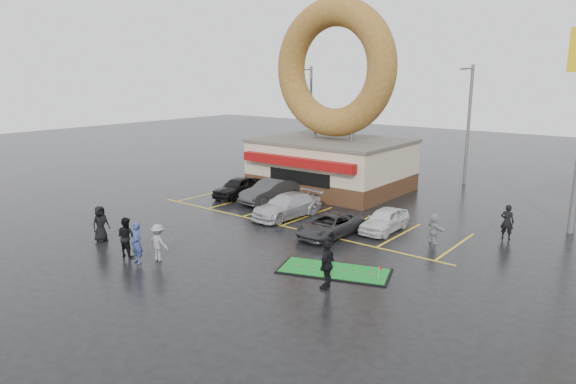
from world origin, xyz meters
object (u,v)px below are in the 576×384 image
Objects in this scene: streetlight_left at (310,114)px; car_silver at (287,206)px; car_white at (385,220)px; person_cameraman at (327,265)px; putting_green at (334,271)px; donut_shop at (333,129)px; car_black at (238,187)px; car_dgrey at (271,191)px; dumpster at (265,168)px; person_blue at (137,243)px; streetlight_mid at (468,122)px; car_grey at (330,225)px.

car_silver is (9.13, -14.92, -4.09)m from streetlight_left.
person_cameraman is at bearing -78.85° from car_white.
donut_shop is at bearing 124.05° from putting_green.
car_black is 2.76m from car_dgrey.
dumpster reaches higher than putting_green.
car_black is (-3.69, -6.06, -3.77)m from donut_shop.
dumpster is (-9.35, 8.87, -0.04)m from car_silver.
dumpster is (-8.79, 18.99, -0.29)m from person_blue.
donut_shop is 2.83× the size of car_silver.
streetlight_mid reaches higher than car_white.
streetlight_mid reaches higher than car_silver.
car_grey is at bearing -51.23° from streetlight_left.
person_cameraman is (13.53, -9.09, 0.29)m from car_black.
putting_green is (16.34, -14.38, -0.61)m from dumpster.
donut_shop is 2.60× the size of putting_green.
person_cameraman is (2.84, -23.09, -3.80)m from streetlight_mid.
putting_green is (7.54, 4.60, -0.90)m from person_blue.
streetlight_left is at bearing 131.86° from car_grey.
car_silver is at bearing -143.47° from person_cameraman.
streetlight_mid is at bearing 92.75° from car_white.
streetlight_mid is at bearing 65.52° from car_dgrey.
donut_shop is at bearing 98.35° from person_blue.
car_black is 11.77m from car_white.
streetlight_left is 21.47m from car_grey.
car_dgrey is 1.23× the size of car_white.
streetlight_mid is 5.00× the size of dumpster.
donut_shop reaches higher than putting_green.
car_dgrey is 1.09× the size of car_grey.
car_silver reaches higher than putting_green.
donut_shop is at bearing 56.31° from car_black.
car_black is at bearing 174.38° from car_white.
dumpster is 21.77m from putting_green.
person_blue is (-6.46, -11.14, 0.30)m from car_white.
donut_shop is 18.50m from person_blue.
car_white is (5.91, 1.02, -0.06)m from car_silver.
car_dgrey is at bearing -99.24° from donut_shop.
person_cameraman reaches higher than car_black.
donut_shop is 2.95× the size of car_dgrey.
donut_shop is 8.21m from dumpster.
streetlight_left reaches higher than car_black.
car_black is 2.08× the size of person_cameraman.
putting_green is at bearing -81.86° from car_white.
streetlight_left reaches higher than putting_green.
donut_shop is 7.50× the size of dumpster.
donut_shop is at bearing 137.90° from car_white.
streetlight_left and streetlight_mid have the same top height.
donut_shop is at bearing -131.38° from streetlight_mid.
car_dgrey is at bearing -47.68° from dumpster.
car_grey is (13.18, -16.42, -4.20)m from streetlight_left.
putting_green is at bearing -31.89° from car_dgrey.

